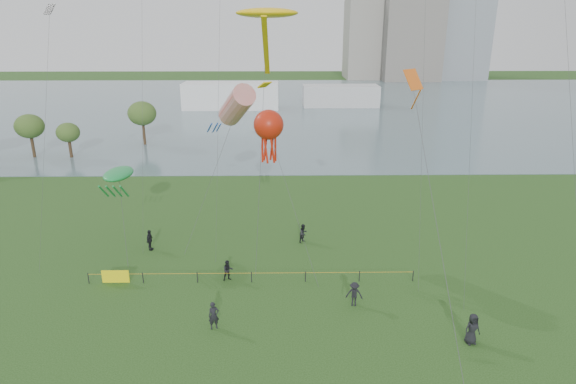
{
  "coord_description": "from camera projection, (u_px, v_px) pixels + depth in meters",
  "views": [
    {
      "loc": [
        -0.44,
        -18.87,
        17.82
      ],
      "look_at": [
        0.0,
        10.0,
        8.0
      ],
      "focal_mm": 30.0,
      "sensor_mm": 36.0,
      "label": 1
    }
  ],
  "objects": [
    {
      "name": "kite_windsock",
      "position": [
        236.0,
        106.0,
        39.41
      ],
      "size": [
        6.38,
        5.89,
        13.81
      ],
      "rotation": [
        0.0,
        0.0,
        -0.3
      ],
      "color": "#3F3F42"
    },
    {
      "name": "lake",
      "position": [
        282.0,
        105.0,
        118.27
      ],
      "size": [
        400.0,
        120.0,
        0.08
      ],
      "primitive_type": "cube",
      "color": "slate",
      "rests_on": "ground_plane"
    },
    {
      "name": "spectator_f",
      "position": [
        214.0,
        316.0,
        29.89
      ],
      "size": [
        0.77,
        0.63,
        1.82
      ],
      "primitive_type": "imported",
      "rotation": [
        0.0,
        0.0,
        0.34
      ],
      "color": "black",
      "rests_on": "ground_plane"
    },
    {
      "name": "spectator_g",
      "position": [
        303.0,
        233.0,
        42.11
      ],
      "size": [
        1.02,
        1.03,
        1.68
      ],
      "primitive_type": "imported",
      "rotation": [
        0.0,
        0.0,
        0.81
      ],
      "color": "black",
      "rests_on": "ground_plane"
    },
    {
      "name": "kite_octopus",
      "position": [
        269.0,
        126.0,
        36.45
      ],
      "size": [
        4.77,
        6.41,
        12.07
      ],
      "rotation": [
        0.0,
        0.0,
        -0.26
      ],
      "color": "#3F3F42"
    },
    {
      "name": "building_low",
      "position": [
        367.0,
        40.0,
        178.6
      ],
      "size": [
        16.0,
        18.0,
        28.0
      ],
      "primitive_type": "cube",
      "color": "gray",
      "rests_on": "ground_plane"
    },
    {
      "name": "kite_creature",
      "position": [
        118.0,
        174.0,
        39.78
      ],
      "size": [
        2.53,
        6.33,
        6.84
      ],
      "rotation": [
        0.0,
        0.0,
        0.15
      ],
      "color": "#3F3F42"
    },
    {
      "name": "spectator_d",
      "position": [
        472.0,
        329.0,
        28.45
      ],
      "size": [
        1.06,
        0.81,
        1.96
      ],
      "primitive_type": "imported",
      "rotation": [
        0.0,
        0.0,
        0.21
      ],
      "color": "black",
      "rests_on": "ground_plane"
    },
    {
      "name": "building_mid",
      "position": [
        410.0,
        25.0,
        171.51
      ],
      "size": [
        20.0,
        20.0,
        38.0
      ],
      "primitive_type": "cube",
      "color": "slate",
      "rests_on": "ground_plane"
    },
    {
      "name": "spectator_a",
      "position": [
        228.0,
        270.0,
        35.72
      ],
      "size": [
        0.93,
        0.83,
        1.59
      ],
      "primitive_type": "imported",
      "rotation": [
        0.0,
        0.0,
        0.35
      ],
      "color": "black",
      "rests_on": "ground_plane"
    },
    {
      "name": "trees",
      "position": [
        24.0,
        124.0,
        68.32
      ],
      "size": [
        27.52,
        17.42,
        7.58
      ],
      "color": "#382819",
      "rests_on": "ground_plane"
    },
    {
      "name": "spectator_b",
      "position": [
        354.0,
        294.0,
        32.37
      ],
      "size": [
        1.23,
        0.84,
        1.75
      ],
      "primitive_type": "imported",
      "rotation": [
        0.0,
        0.0,
        -0.18
      ],
      "color": "black",
      "rests_on": "ground_plane"
    },
    {
      "name": "fence",
      "position": [
        168.0,
        276.0,
        35.4
      ],
      "size": [
        24.07,
        0.07,
        1.05
      ],
      "color": "black",
      "rests_on": "ground_plane"
    },
    {
      "name": "kite_delta",
      "position": [
        416.0,
        99.0,
        26.81
      ],
      "size": [
        1.4,
        15.72,
        15.65
      ],
      "rotation": [
        0.0,
        0.0,
        0.15
      ],
      "color": "#3F3F42"
    },
    {
      "name": "pavilion_left",
      "position": [
        231.0,
        96.0,
        112.4
      ],
      "size": [
        22.0,
        8.0,
        6.0
      ],
      "primitive_type": "cube",
      "color": "white",
      "rests_on": "ground_plane"
    },
    {
      "name": "spectator_c",
      "position": [
        150.0,
        240.0,
        40.58
      ],
      "size": [
        0.58,
        1.11,
        1.81
      ],
      "primitive_type": "imported",
      "rotation": [
        0.0,
        0.0,
        1.44
      ],
      "color": "black",
      "rests_on": "ground_plane"
    },
    {
      "name": "kite_stingray",
      "position": [
        267.0,
        14.0,
        36.41
      ],
      "size": [
        4.78,
        9.97,
        19.34
      ],
      "rotation": [
        0.0,
        0.0,
        0.32
      ],
      "color": "#3F3F42"
    },
    {
      "name": "pavilion_right",
      "position": [
        340.0,
        96.0,
        115.78
      ],
      "size": [
        18.0,
        7.0,
        5.0
      ],
      "primitive_type": "cube",
      "color": "silver",
      "rests_on": "ground_plane"
    }
  ]
}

